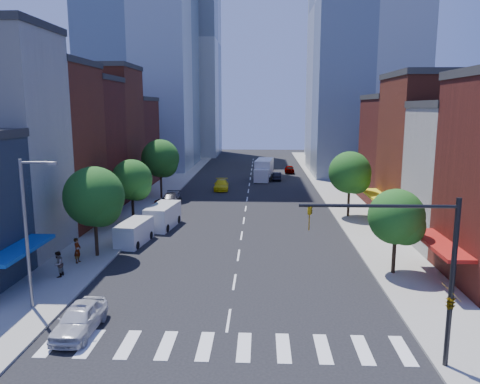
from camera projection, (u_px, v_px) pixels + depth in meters
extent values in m
plane|color=black|center=(229.00, 320.00, 26.84)|extent=(220.00, 220.00, 0.00)
cube|color=gray|center=(161.00, 192.00, 66.69)|extent=(5.00, 120.00, 0.15)
cube|color=gray|center=(337.00, 194.00, 65.59)|extent=(5.00, 120.00, 0.15)
cube|color=silver|center=(225.00, 347.00, 23.89)|extent=(19.00, 3.00, 0.01)
cube|color=maroon|center=(32.00, 149.00, 46.48)|extent=(12.00, 9.00, 16.00)
cube|color=#4D1A13|center=(67.00, 147.00, 54.92)|extent=(12.00, 8.00, 15.00)
cube|color=maroon|center=(92.00, 134.00, 63.10)|extent=(12.00, 9.00, 17.00)
cube|color=#4D1A13|center=(115.00, 143.00, 72.79)|extent=(12.00, 10.00, 13.00)
cube|color=maroon|center=(447.00, 152.00, 48.16)|extent=(12.00, 10.00, 15.00)
cube|color=#4D1A13|center=(415.00, 152.00, 58.17)|extent=(12.00, 10.00, 13.00)
cube|color=#9EA5AD|center=(366.00, 3.00, 81.53)|extent=(18.00, 20.00, 60.00)
cube|color=#9EA5AD|center=(182.00, 42.00, 115.99)|extent=(18.00, 18.00, 56.00)
cylinder|color=black|center=(452.00, 284.00, 21.21)|extent=(0.24, 0.24, 8.00)
cylinder|color=black|center=(378.00, 206.00, 20.72)|extent=(7.00, 0.16, 0.16)
imported|color=gold|center=(310.00, 218.00, 20.96)|extent=(0.22, 0.18, 1.10)
imported|color=gold|center=(450.00, 301.00, 21.36)|extent=(0.48, 2.24, 0.90)
cylinder|color=slate|center=(26.00, 235.00, 27.52)|extent=(0.20, 0.20, 9.00)
cylinder|color=slate|center=(37.00, 162.00, 26.70)|extent=(2.00, 0.14, 0.14)
cube|color=slate|center=(53.00, 163.00, 26.67)|extent=(0.50, 0.25, 0.18)
cylinder|color=black|center=(96.00, 232.00, 37.78)|extent=(0.28, 0.28, 3.92)
sphere|color=#144616|center=(94.00, 196.00, 37.25)|extent=(4.80, 4.80, 4.80)
sphere|color=#144616|center=(101.00, 206.00, 37.06)|extent=(3.36, 3.36, 3.36)
cylinder|color=black|center=(133.00, 206.00, 48.61)|extent=(0.28, 0.28, 3.64)
sphere|color=#144616|center=(132.00, 180.00, 48.13)|extent=(4.20, 4.20, 4.20)
sphere|color=#144616|center=(137.00, 186.00, 47.92)|extent=(2.94, 2.94, 2.94)
cylinder|color=black|center=(161.00, 182.00, 62.32)|extent=(0.28, 0.28, 4.20)
sphere|color=#144616|center=(160.00, 158.00, 61.76)|extent=(5.00, 5.00, 5.00)
sphere|color=#144616|center=(165.00, 164.00, 61.57)|extent=(3.50, 3.50, 3.50)
cylinder|color=black|center=(394.00, 250.00, 33.87)|extent=(0.28, 0.28, 3.36)
sphere|color=#144616|center=(396.00, 217.00, 33.42)|extent=(4.00, 4.00, 4.00)
sphere|color=#144616|center=(405.00, 226.00, 33.20)|extent=(2.80, 2.80, 2.80)
cylinder|color=black|center=(349.00, 199.00, 51.51)|extent=(0.28, 0.28, 3.92)
sphere|color=#144616|center=(350.00, 172.00, 50.98)|extent=(4.60, 4.60, 4.60)
sphere|color=#144616|center=(356.00, 179.00, 50.79)|extent=(3.22, 3.22, 3.22)
imported|color=silver|center=(80.00, 319.00, 25.26)|extent=(1.96, 4.70, 1.59)
imported|color=black|center=(143.00, 227.00, 44.95)|extent=(1.71, 4.55, 1.48)
imported|color=#999999|center=(162.00, 207.00, 53.65)|extent=(2.74, 5.64, 1.54)
imported|color=black|center=(171.00, 199.00, 58.07)|extent=(2.15, 5.23, 1.51)
cube|color=silver|center=(134.00, 232.00, 41.83)|extent=(2.52, 5.03, 2.03)
cube|color=black|center=(126.00, 235.00, 40.00)|extent=(1.89, 1.18, 0.87)
cylinder|color=black|center=(118.00, 244.00, 40.51)|extent=(0.33, 0.76, 0.73)
cylinder|color=black|center=(137.00, 245.00, 40.22)|extent=(0.33, 0.76, 0.73)
cylinder|color=black|center=(133.00, 234.00, 43.69)|extent=(0.33, 0.76, 0.73)
cylinder|color=black|center=(150.00, 235.00, 43.40)|extent=(0.33, 0.76, 0.73)
cube|color=silver|center=(163.00, 216.00, 47.50)|extent=(2.86, 5.74, 2.31)
cube|color=black|center=(156.00, 218.00, 45.41)|extent=(2.16, 1.34, 0.99)
cylinder|color=black|center=(147.00, 228.00, 45.99)|extent=(0.38, 0.86, 0.84)
cylinder|color=black|center=(167.00, 228.00, 45.66)|extent=(0.38, 0.86, 0.84)
cylinder|color=black|center=(160.00, 219.00, 49.62)|extent=(0.38, 0.86, 0.84)
cylinder|color=black|center=(178.00, 220.00, 49.29)|extent=(0.38, 0.86, 0.84)
imported|color=yellow|center=(221.00, 185.00, 68.96)|extent=(2.34, 5.23, 1.49)
imported|color=black|center=(277.00, 176.00, 78.31)|extent=(1.57, 4.13, 1.34)
imported|color=#999999|center=(289.00, 169.00, 86.68)|extent=(1.80, 4.32, 1.46)
cube|color=silver|center=(264.00, 169.00, 79.07)|extent=(3.32, 7.14, 3.39)
cube|color=silver|center=(262.00, 176.00, 75.25)|extent=(2.54, 2.16, 2.12)
cylinder|color=black|center=(255.00, 179.00, 76.38)|extent=(0.43, 0.98, 0.95)
cylinder|color=black|center=(269.00, 179.00, 76.02)|extent=(0.43, 0.98, 0.95)
cylinder|color=black|center=(258.00, 175.00, 81.01)|extent=(0.43, 0.98, 0.95)
cylinder|color=black|center=(272.00, 175.00, 80.65)|extent=(0.43, 0.98, 0.95)
imported|color=#999999|center=(77.00, 250.00, 36.23)|extent=(0.52, 0.75, 1.97)
imported|color=#999999|center=(58.00, 264.00, 33.18)|extent=(0.72, 0.92, 1.86)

